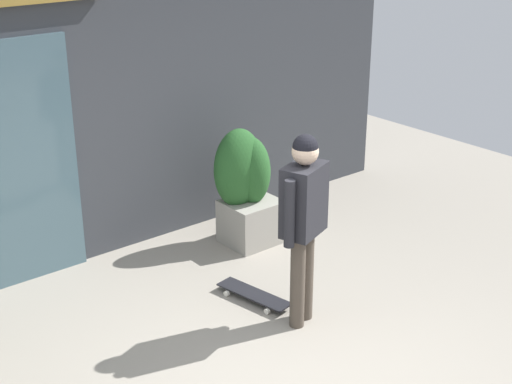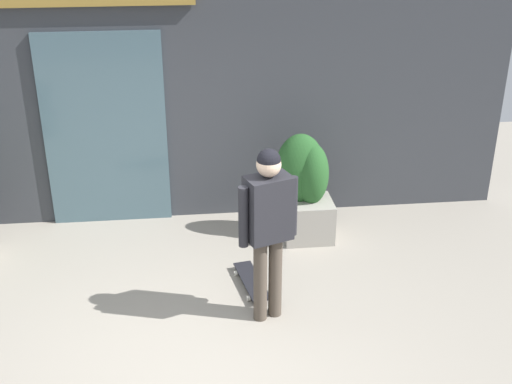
{
  "view_description": "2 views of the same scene",
  "coord_description": "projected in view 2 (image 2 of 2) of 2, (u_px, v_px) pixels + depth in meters",
  "views": [
    {
      "loc": [
        -3.27,
        -3.61,
        3.56
      ],
      "look_at": [
        0.6,
        1.13,
        1.08
      ],
      "focal_mm": 52.2,
      "sensor_mm": 36.0,
      "label": 1
    },
    {
      "loc": [
        -0.04,
        -4.66,
        3.75
      ],
      "look_at": [
        0.6,
        1.13,
        1.08
      ],
      "focal_mm": 45.55,
      "sensor_mm": 36.0,
      "label": 2
    }
  ],
  "objects": [
    {
      "name": "ground_plane",
      "position": [
        203.0,
        358.0,
        5.77
      ],
      "size": [
        12.0,
        12.0,
        0.0
      ],
      "primitive_type": "plane",
      "color": "gray"
    },
    {
      "name": "building_facade",
      "position": [
        185.0,
        60.0,
        7.63
      ],
      "size": [
        7.87,
        0.31,
        4.0
      ],
      "color": "#383A3F",
      "rests_on": "ground_plane"
    },
    {
      "name": "skateboarder",
      "position": [
        268.0,
        218.0,
        5.9
      ],
      "size": [
        0.56,
        0.38,
        1.74
      ],
      "rotation": [
        0.0,
        0.0,
        1.92
      ],
      "color": "#4C4238",
      "rests_on": "ground_plane"
    },
    {
      "name": "skateboard",
      "position": [
        252.0,
        281.0,
        6.8
      ],
      "size": [
        0.34,
        0.8,
        0.08
      ],
      "rotation": [
        0.0,
        0.0,
        1.75
      ],
      "color": "black",
      "rests_on": "ground_plane"
    },
    {
      "name": "planter_box_left",
      "position": [
        305.0,
        186.0,
        7.58
      ],
      "size": [
        0.67,
        0.56,
        1.28
      ],
      "color": "gray",
      "rests_on": "ground_plane"
    }
  ]
}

